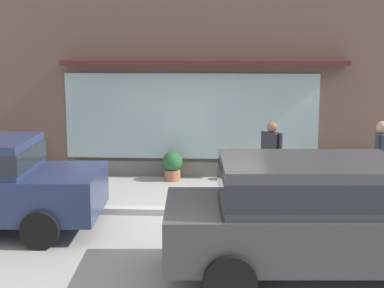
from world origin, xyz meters
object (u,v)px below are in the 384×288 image
at_px(pedestrian_passerby, 381,158).
at_px(potted_plant_near_hydrant, 363,168).
at_px(potted_plant_corner_tall, 316,169).
at_px(potted_plant_low_front, 172,165).
at_px(pedestrian_with_handbag, 272,154).
at_px(fire_hydrant, 295,183).
at_px(potted_plant_by_entrance, 0,163).
at_px(parked_car_dark_gray, 318,211).
at_px(potted_plant_window_right, 245,165).
at_px(potted_plant_doorstep, 39,167).

relative_size(pedestrian_passerby, potted_plant_near_hydrant, 2.47).
xyz_separation_m(potted_plant_corner_tall, potted_plant_low_front, (-3.30, 0.10, 0.03)).
bearing_deg(potted_plant_corner_tall, pedestrian_with_handbag, -129.53).
height_order(fire_hydrant, pedestrian_passerby, pedestrian_passerby).
bearing_deg(potted_plant_by_entrance, parked_car_dark_gray, -38.87).
relative_size(potted_plant_corner_tall, potted_plant_by_entrance, 0.81).
distance_m(potted_plant_window_right, potted_plant_low_front, 1.69).
bearing_deg(fire_hydrant, potted_plant_low_front, 142.60).
bearing_deg(potted_plant_low_front, fire_hydrant, -37.40).
relative_size(potted_plant_near_hydrant, potted_plant_low_front, 1.02).
relative_size(pedestrian_with_handbag, parked_car_dark_gray, 0.36).
height_order(parked_car_dark_gray, potted_plant_by_entrance, parked_car_dark_gray).
relative_size(pedestrian_with_handbag, potted_plant_doorstep, 3.04).
xyz_separation_m(potted_plant_window_right, potted_plant_low_front, (-1.69, -0.14, 0.02)).
height_order(potted_plant_near_hydrant, potted_plant_low_front, potted_plant_near_hydrant).
xyz_separation_m(fire_hydrant, pedestrian_passerby, (1.56, -0.22, 0.57)).
height_order(pedestrian_with_handbag, potted_plant_window_right, pedestrian_with_handbag).
relative_size(potted_plant_window_right, potted_plant_by_entrance, 0.81).
relative_size(pedestrian_with_handbag, potted_plant_near_hydrant, 2.28).
bearing_deg(potted_plant_window_right, potted_plant_by_entrance, -176.92).
bearing_deg(pedestrian_with_handbag, fire_hydrant, -15.57).
distance_m(parked_car_dark_gray, potted_plant_doorstep, 8.00).
height_order(fire_hydrant, potted_plant_low_front, fire_hydrant).
distance_m(pedestrian_with_handbag, potted_plant_by_entrance, 6.40).
height_order(pedestrian_passerby, potted_plant_corner_tall, pedestrian_passerby).
bearing_deg(potted_plant_by_entrance, potted_plant_low_front, 2.35).
bearing_deg(pedestrian_passerby, parked_car_dark_gray, 157.75).
xyz_separation_m(potted_plant_doorstep, potted_plant_by_entrance, (-0.83, -0.27, 0.15)).
bearing_deg(fire_hydrant, potted_plant_corner_tall, 69.82).
bearing_deg(potted_plant_doorstep, parked_car_dark_gray, -44.16).
distance_m(parked_car_dark_gray, potted_plant_low_front, 6.02).
bearing_deg(pedestrian_passerby, potted_plant_low_front, 66.98).
xyz_separation_m(potted_plant_near_hydrant, potted_plant_low_front, (-4.40, -0.11, 0.04)).
distance_m(potted_plant_near_hydrant, potted_plant_by_entrance, 8.46).
height_order(potted_plant_near_hydrant, potted_plant_corner_tall, potted_plant_near_hydrant).
relative_size(pedestrian_passerby, potted_plant_corner_tall, 2.66).
distance_m(parked_car_dark_gray, potted_plant_window_right, 5.68).
height_order(pedestrian_with_handbag, potted_plant_by_entrance, pedestrian_with_handbag).
bearing_deg(potted_plant_window_right, potted_plant_near_hydrant, -0.70).
bearing_deg(potted_plant_near_hydrant, potted_plant_doorstep, -179.97).
bearing_deg(fire_hydrant, potted_plant_window_right, 113.37).
relative_size(fire_hydrant, potted_plant_corner_tall, 1.41).
xyz_separation_m(fire_hydrant, potted_plant_by_entrance, (-6.66, 1.83, -0.05)).
relative_size(potted_plant_doorstep, potted_plant_low_front, 0.76).
distance_m(pedestrian_passerby, potted_plant_low_front, 4.76).
bearing_deg(pedestrian_passerby, potted_plant_window_right, 51.43).
bearing_deg(potted_plant_near_hydrant, parked_car_dark_gray, -108.88).
distance_m(pedestrian_with_handbag, potted_plant_near_hydrant, 2.76).
bearing_deg(potted_plant_near_hydrant, pedestrian_passerby, -95.81).
bearing_deg(potted_plant_corner_tall, pedestrian_passerby, -67.84).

